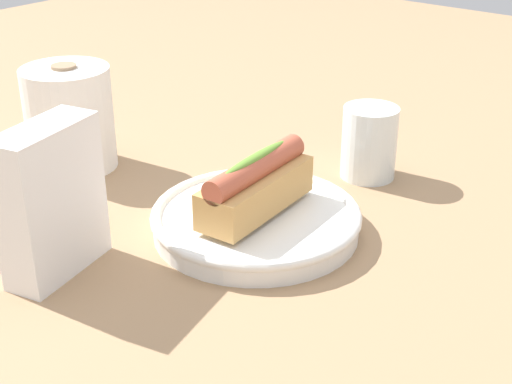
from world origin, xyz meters
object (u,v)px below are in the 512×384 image
at_px(hotdog_front, 256,185).
at_px(paper_towel_roll, 69,118).
at_px(napkin_box, 51,201).
at_px(serving_bowl, 256,220).
at_px(water_glass, 368,146).

xyz_separation_m(hotdog_front, paper_towel_roll, (-0.01, 0.29, 0.01)).
xyz_separation_m(hotdog_front, napkin_box, (-0.18, 0.10, 0.02)).
distance_m(serving_bowl, napkin_box, 0.22).
relative_size(water_glass, paper_towel_roll, 0.67).
relative_size(hotdog_front, napkin_box, 1.02).
distance_m(hotdog_front, paper_towel_roll, 0.29).
relative_size(serving_bowl, hotdog_front, 1.47).
relative_size(hotdog_front, paper_towel_roll, 1.14).
xyz_separation_m(paper_towel_roll, napkin_box, (-0.17, -0.19, 0.01)).
height_order(hotdog_front, napkin_box, napkin_box).
bearing_deg(hotdog_front, water_glass, -4.57).
bearing_deg(napkin_box, paper_towel_roll, 35.53).
bearing_deg(hotdog_front, serving_bowl, 104.04).
height_order(serving_bowl, paper_towel_roll, paper_towel_roll).
bearing_deg(paper_towel_roll, napkin_box, -131.62).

